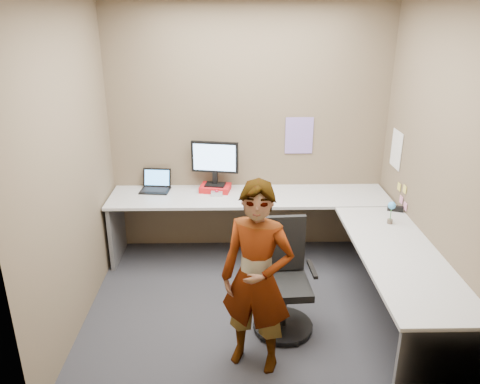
{
  "coord_description": "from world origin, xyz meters",
  "views": [
    {
      "loc": [
        -0.19,
        -3.64,
        2.56
      ],
      "look_at": [
        -0.11,
        0.25,
        1.05
      ],
      "focal_mm": 35.0,
      "sensor_mm": 36.0,
      "label": 1
    }
  ],
  "objects_px": {
    "desk": "(297,231)",
    "monitor": "(215,160)",
    "office_chair": "(283,286)",
    "person": "(257,279)"
  },
  "relations": [
    {
      "from": "office_chair",
      "to": "person",
      "type": "bearing_deg",
      "value": -122.61
    },
    {
      "from": "office_chair",
      "to": "person",
      "type": "distance_m",
      "value": 0.62
    },
    {
      "from": "desk",
      "to": "monitor",
      "type": "bearing_deg",
      "value": 136.8
    },
    {
      "from": "monitor",
      "to": "person",
      "type": "relative_size",
      "value": 0.34
    },
    {
      "from": "desk",
      "to": "person",
      "type": "height_order",
      "value": "person"
    },
    {
      "from": "desk",
      "to": "monitor",
      "type": "height_order",
      "value": "monitor"
    },
    {
      "from": "monitor",
      "to": "person",
      "type": "height_order",
      "value": "person"
    },
    {
      "from": "desk",
      "to": "monitor",
      "type": "xyz_separation_m",
      "value": [
        -0.8,
        0.75,
        0.49
      ]
    },
    {
      "from": "person",
      "to": "office_chair",
      "type": "bearing_deg",
      "value": 81.96
    },
    {
      "from": "desk",
      "to": "person",
      "type": "xyz_separation_m",
      "value": [
        -0.44,
        -1.1,
        0.16
      ]
    }
  ]
}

